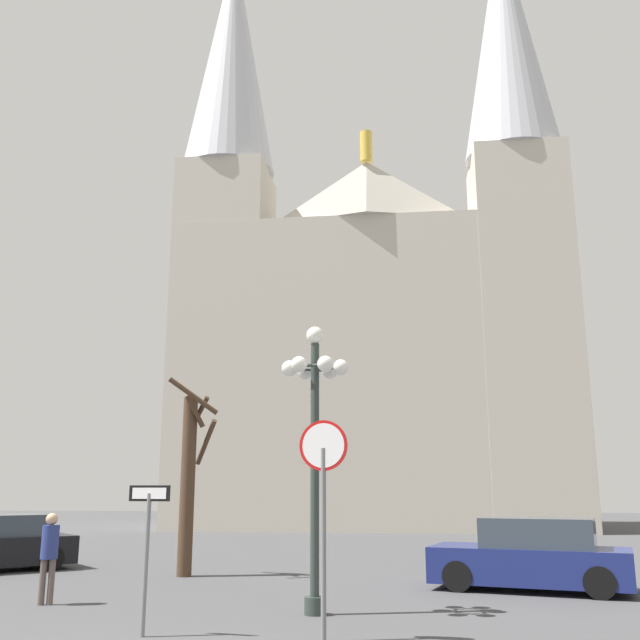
{
  "coord_description": "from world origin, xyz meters",
  "views": [
    {
      "loc": [
        3.41,
        -7.63,
        2.16
      ],
      "look_at": [
        0.51,
        17.21,
        8.0
      ],
      "focal_mm": 40.35,
      "sensor_mm": 36.0,
      "label": 1
    }
  ],
  "objects_px": {
    "bare_tree": "(189,477)",
    "parked_car_far_navy": "(532,556)",
    "street_lamp": "(315,423)",
    "one_way_arrow_sign": "(147,538)",
    "stop_sign": "(323,484)",
    "cathedral": "(372,321)",
    "pedestrian_walking": "(49,549)"
  },
  "relations": [
    {
      "from": "cathedral",
      "to": "one_way_arrow_sign",
      "type": "relative_size",
      "value": 16.8
    },
    {
      "from": "stop_sign",
      "to": "street_lamp",
      "type": "xyz_separation_m",
      "value": [
        -0.4,
        2.19,
        1.1
      ]
    },
    {
      "from": "bare_tree",
      "to": "parked_car_far_navy",
      "type": "xyz_separation_m",
      "value": [
        8.21,
        -1.61,
        -1.72
      ]
    },
    {
      "from": "street_lamp",
      "to": "parked_car_far_navy",
      "type": "distance_m",
      "value": 6.14
    },
    {
      "from": "cathedral",
      "to": "parked_car_far_navy",
      "type": "xyz_separation_m",
      "value": [
        4.39,
        -24.2,
        -10.94
      ]
    },
    {
      "from": "street_lamp",
      "to": "parked_car_far_navy",
      "type": "xyz_separation_m",
      "value": [
        4.32,
        3.51,
        -2.6
      ]
    },
    {
      "from": "bare_tree",
      "to": "street_lamp",
      "type": "bearing_deg",
      "value": -52.75
    },
    {
      "from": "one_way_arrow_sign",
      "to": "parked_car_far_navy",
      "type": "relative_size",
      "value": 0.49
    },
    {
      "from": "one_way_arrow_sign",
      "to": "bare_tree",
      "type": "distance_m",
      "value": 7.53
    },
    {
      "from": "stop_sign",
      "to": "parked_car_far_navy",
      "type": "xyz_separation_m",
      "value": [
        3.92,
        5.7,
        -1.5
      ]
    },
    {
      "from": "street_lamp",
      "to": "one_way_arrow_sign",
      "type": "bearing_deg",
      "value": -136.8
    },
    {
      "from": "parked_car_far_navy",
      "to": "pedestrian_walking",
      "type": "xyz_separation_m",
      "value": [
        -9.51,
        -3.02,
        0.31
      ]
    },
    {
      "from": "cathedral",
      "to": "pedestrian_walking",
      "type": "height_order",
      "value": "cathedral"
    },
    {
      "from": "stop_sign",
      "to": "bare_tree",
      "type": "bearing_deg",
      "value": 120.45
    },
    {
      "from": "cathedral",
      "to": "pedestrian_walking",
      "type": "xyz_separation_m",
      "value": [
        -5.12,
        -27.22,
        -10.64
      ]
    },
    {
      "from": "street_lamp",
      "to": "bare_tree",
      "type": "height_order",
      "value": "street_lamp"
    },
    {
      "from": "cathedral",
      "to": "stop_sign",
      "type": "distance_m",
      "value": 31.35
    },
    {
      "from": "cathedral",
      "to": "bare_tree",
      "type": "bearing_deg",
      "value": -99.61
    },
    {
      "from": "stop_sign",
      "to": "one_way_arrow_sign",
      "type": "xyz_separation_m",
      "value": [
        -2.71,
        0.02,
        -0.8
      ]
    },
    {
      "from": "stop_sign",
      "to": "pedestrian_walking",
      "type": "relative_size",
      "value": 1.89
    },
    {
      "from": "street_lamp",
      "to": "bare_tree",
      "type": "bearing_deg",
      "value": 127.25
    },
    {
      "from": "one_way_arrow_sign",
      "to": "bare_tree",
      "type": "relative_size",
      "value": 0.45
    },
    {
      "from": "parked_car_far_navy",
      "to": "pedestrian_walking",
      "type": "relative_size",
      "value": 2.68
    },
    {
      "from": "parked_car_far_navy",
      "to": "stop_sign",
      "type": "bearing_deg",
      "value": -124.52
    },
    {
      "from": "one_way_arrow_sign",
      "to": "parked_car_far_navy",
      "type": "distance_m",
      "value": 8.76
    },
    {
      "from": "parked_car_far_navy",
      "to": "pedestrian_walking",
      "type": "distance_m",
      "value": 9.98
    },
    {
      "from": "cathedral",
      "to": "stop_sign",
      "type": "xyz_separation_m",
      "value": [
        0.47,
        -29.9,
        -9.44
      ]
    },
    {
      "from": "street_lamp",
      "to": "pedestrian_walking",
      "type": "distance_m",
      "value": 5.7
    },
    {
      "from": "one_way_arrow_sign",
      "to": "street_lamp",
      "type": "relative_size",
      "value": 0.43
    },
    {
      "from": "stop_sign",
      "to": "parked_car_far_navy",
      "type": "height_order",
      "value": "stop_sign"
    },
    {
      "from": "stop_sign",
      "to": "bare_tree",
      "type": "distance_m",
      "value": 8.48
    },
    {
      "from": "stop_sign",
      "to": "street_lamp",
      "type": "distance_m",
      "value": 2.48
    }
  ]
}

